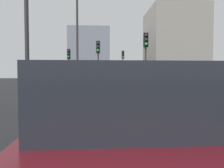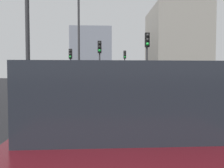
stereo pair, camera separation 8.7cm
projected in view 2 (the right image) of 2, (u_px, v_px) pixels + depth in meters
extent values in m
cube|color=#141E4C|center=(116.00, 94.00, 8.98)|extent=(4.66, 1.90, 0.65)
cube|color=#1E232B|center=(116.00, 79.00, 8.72)|extent=(2.12, 1.61, 0.61)
cylinder|color=black|center=(133.00, 97.00, 10.43)|extent=(0.65, 0.24, 0.64)
cylinder|color=black|center=(96.00, 97.00, 10.41)|extent=(0.65, 0.24, 0.64)
cylinder|color=black|center=(142.00, 106.00, 7.58)|extent=(0.65, 0.24, 0.64)
cylinder|color=black|center=(91.00, 106.00, 7.55)|extent=(0.65, 0.24, 0.64)
cube|color=maroon|center=(139.00, 98.00, 6.67)|extent=(0.04, 0.20, 0.11)
cube|color=maroon|center=(97.00, 98.00, 6.65)|extent=(0.04, 0.20, 0.11)
cube|color=#510F16|center=(116.00, 141.00, 2.76)|extent=(4.50, 1.91, 0.64)
cube|color=#1E232B|center=(118.00, 92.00, 2.51)|extent=(2.04, 1.65, 0.60)
cylinder|color=black|center=(159.00, 132.00, 4.21)|extent=(0.64, 0.23, 0.64)
cylinder|color=black|center=(60.00, 133.00, 4.10)|extent=(0.64, 0.23, 0.64)
cylinder|color=#2D2D30|center=(100.00, 73.00, 16.65)|extent=(0.11, 0.11, 2.96)
cube|color=black|center=(100.00, 47.00, 16.50)|extent=(0.21, 0.29, 0.90)
sphere|color=black|center=(99.00, 43.00, 16.38)|extent=(0.20, 0.20, 0.20)
sphere|color=black|center=(100.00, 47.00, 16.39)|extent=(0.20, 0.20, 0.20)
sphere|color=green|center=(100.00, 51.00, 16.41)|extent=(0.20, 0.20, 0.20)
cylinder|color=#2D2D30|center=(147.00, 72.00, 14.24)|extent=(0.11, 0.11, 3.11)
cube|color=black|center=(147.00, 40.00, 14.09)|extent=(0.20, 0.28, 0.90)
sphere|color=black|center=(148.00, 35.00, 13.97)|extent=(0.20, 0.20, 0.20)
sphere|color=black|center=(148.00, 40.00, 13.98)|extent=(0.20, 0.20, 0.20)
sphere|color=green|center=(148.00, 44.00, 14.00)|extent=(0.20, 0.20, 0.20)
cylinder|color=#2D2D30|center=(125.00, 73.00, 25.49)|extent=(0.11, 0.11, 3.17)
cube|color=black|center=(125.00, 55.00, 25.33)|extent=(0.21, 0.29, 0.90)
sphere|color=black|center=(125.00, 52.00, 25.21)|extent=(0.20, 0.20, 0.20)
sphere|color=black|center=(125.00, 55.00, 25.23)|extent=(0.20, 0.20, 0.20)
sphere|color=green|center=(125.00, 57.00, 25.24)|extent=(0.20, 0.20, 0.20)
cylinder|color=#2D2D30|center=(71.00, 74.00, 20.43)|extent=(0.11, 0.11, 2.80)
cube|color=black|center=(70.00, 54.00, 20.29)|extent=(0.23, 0.30, 0.90)
sphere|color=black|center=(70.00, 51.00, 20.17)|extent=(0.20, 0.20, 0.20)
sphere|color=black|center=(70.00, 54.00, 20.18)|extent=(0.20, 0.20, 0.20)
sphere|color=green|center=(70.00, 57.00, 20.19)|extent=(0.20, 0.20, 0.20)
cylinder|color=#2D2D30|center=(27.00, 23.00, 8.54)|extent=(0.16, 0.16, 6.74)
cylinder|color=#2D2D30|center=(79.00, 36.00, 16.68)|extent=(0.16, 0.16, 8.54)
cube|color=gray|center=(176.00, 46.00, 42.86)|extent=(11.34, 9.79, 13.75)
cube|color=gray|center=(93.00, 58.00, 41.34)|extent=(14.87, 6.47, 8.77)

